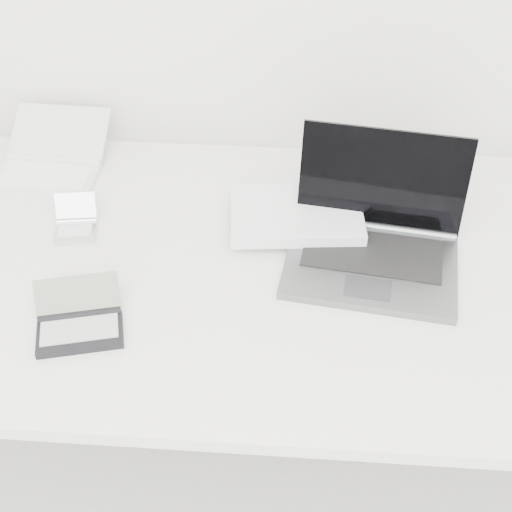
# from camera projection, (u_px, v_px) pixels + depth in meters

# --- Properties ---
(desk) EXTENTS (1.60, 0.80, 0.73)m
(desk) POSITION_uv_depth(u_px,v_px,m) (272.00, 282.00, 1.42)
(desk) COLOR white
(desk) RESTS_ON ground
(laptop_large) EXTENTS (0.47, 0.36, 0.22)m
(laptop_large) POSITION_uv_depth(u_px,v_px,m) (342.00, 230.00, 1.41)
(laptop_large) COLOR slate
(laptop_large) RESTS_ON desk
(netbook_open_white) EXTENTS (0.23, 0.28, 0.09)m
(netbook_open_white) POSITION_uv_depth(u_px,v_px,m) (49.00, 167.00, 1.59)
(netbook_open_white) COLOR white
(netbook_open_white) RESTS_ON desk
(pda_silver) EXTENTS (0.09, 0.11, 0.06)m
(pda_silver) POSITION_uv_depth(u_px,v_px,m) (76.00, 225.00, 1.45)
(pda_silver) COLOR silver
(pda_silver) RESTS_ON desk
(palmtop_charcoal) EXTENTS (0.18, 0.16, 0.07)m
(palmtop_charcoal) POSITION_uv_depth(u_px,v_px,m) (79.00, 324.00, 1.26)
(palmtop_charcoal) COLOR black
(palmtop_charcoal) RESTS_ON desk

